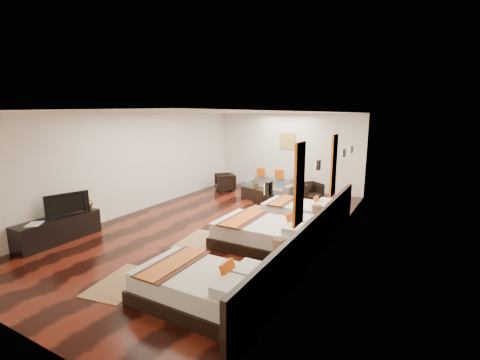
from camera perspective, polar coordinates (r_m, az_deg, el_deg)
The scene contains 30 objects.
floor at distance 8.40m, azimuth -3.83°, elevation -7.86°, with size 5.50×9.50×0.01m, color black.
ceiling at distance 7.94m, azimuth -4.10°, elevation 11.60°, with size 5.50×9.50×0.01m, color white.
back_wall at distance 12.27m, azimuth 8.22°, elevation 4.85°, with size 5.50×0.01×2.80m, color silver.
left_wall at distance 9.81m, azimuth -17.59°, elevation 2.84°, with size 0.01×9.50×2.80m, color silver.
right_wall at distance 6.97m, azimuth 15.37°, elevation -0.32°, with size 0.01×9.50×2.80m, color silver.
headboard_panel at distance 6.50m, azimuth 12.86°, elevation -9.78°, with size 0.08×6.60×0.90m, color black.
bed_near at distance 5.13m, azimuth -6.43°, elevation -17.92°, with size 1.99×1.25×0.76m.
bed_mid at distance 6.99m, azimuth 5.02°, elevation -9.43°, with size 2.20×1.38×0.84m.
bed_far at distance 8.82m, azimuth 10.46°, elevation -5.43°, with size 1.88×1.18×0.72m.
nightstand_a at distance 5.64m, azimuth 6.67°, elevation -14.88°, with size 0.40×0.40×0.78m.
nightstand_b at distance 7.56m, azimuth 13.11°, elevation -8.11°, with size 0.40×0.40×0.80m.
jute_mat_near at distance 6.07m, azimuth -19.70°, elevation -16.36°, with size 0.75×1.20×0.01m, color #94714B.
jute_mat_mid at distance 7.50m, azimuth -7.00°, elevation -10.30°, with size 0.75×1.20×0.01m, color #94714B.
jute_mat_far at distance 9.53m, azimuth 2.53°, elevation -5.47°, with size 0.75×1.20×0.01m, color #94714B.
tv_console at distance 8.33m, azimuth -28.96°, elevation -7.49°, with size 0.50×1.80×0.55m, color black.
tv at distance 8.25m, azimuth -27.92°, elevation -3.67°, with size 0.91×0.12×0.52m, color black.
book at distance 7.96m, azimuth -32.95°, elevation -6.54°, with size 0.26×0.35×0.03m, color black.
figurine at distance 8.58m, azimuth -25.25°, elevation -3.48°, with size 0.34×0.34×0.35m, color brown.
sofa at distance 11.73m, azimuth 5.17°, elevation -0.88°, with size 1.96×0.77×0.57m, color slate.
armchair_left at distance 12.10m, azimuth -2.64°, elevation -0.35°, with size 0.67×0.69×0.63m, color black.
armchair_right at distance 10.85m, azimuth 12.07°, elevation -2.00°, with size 0.65×0.67×0.61m, color black.
coffee_table at distance 10.82m, azimuth 2.90°, elevation -2.36°, with size 1.00×0.50×0.40m, color black.
table_plant at distance 10.70m, azimuth 2.83°, elevation -0.64°, with size 0.26×0.22×0.29m, color #27591D.
orange_panel_a at distance 5.12m, azimuth 10.22°, elevation -0.76°, with size 0.04×0.40×1.30m, color #D86014.
orange_panel_b at distance 7.21m, azimuth 15.92°, elevation 2.46°, with size 0.04×0.40×1.30m, color #D86014.
sconce_near at distance 4.10m, azimuth 4.94°, elevation -1.50°, with size 0.07×0.12×0.18m.
sconce_mid at distance 6.14m, azimuth 13.39°, elevation 2.52°, with size 0.07×0.12×0.18m.
sconce_far at distance 8.27m, azimuth 17.57°, elevation 4.49°, with size 0.07×0.12×0.18m.
sconce_lounge at distance 9.14m, azimuth 18.73°, elevation 5.03°, with size 0.07×0.12×0.18m.
gold_artwork at distance 12.22m, azimuth 8.24°, elevation 6.71°, with size 0.60×0.04×0.60m, color #AD873F.
Camera 1 is at (4.33, -6.65, 2.76)m, focal length 24.63 mm.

